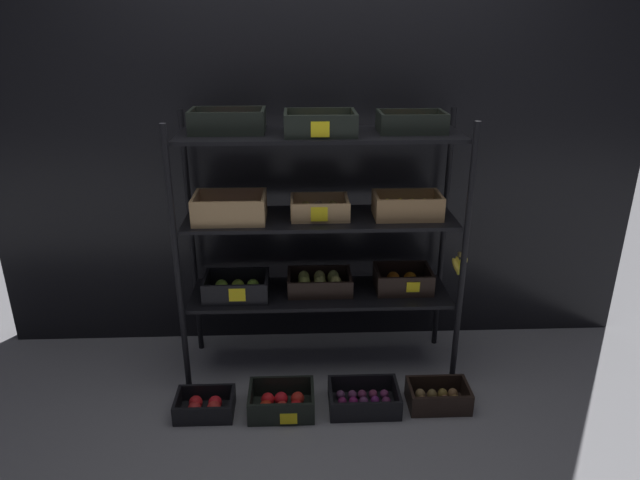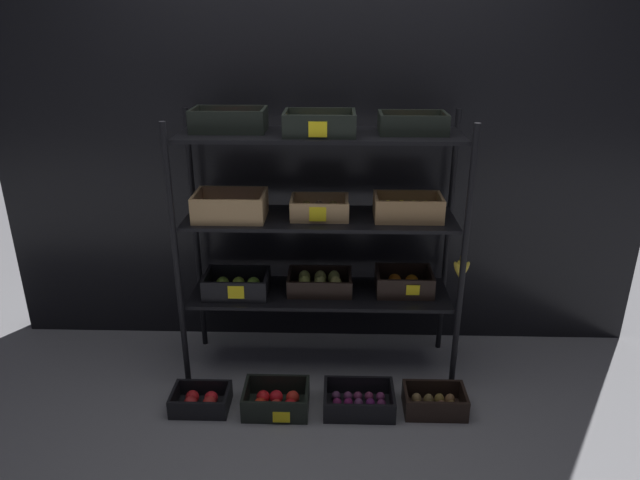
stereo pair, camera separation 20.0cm
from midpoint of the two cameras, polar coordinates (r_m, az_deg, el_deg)
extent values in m
plane|color=gray|center=(3.48, 1.69, -12.45)|extent=(10.00, 10.00, 0.00)
cube|color=black|center=(3.39, 1.92, 8.68)|extent=(3.88, 0.12, 2.38)
cylinder|color=black|center=(3.01, -12.41, -2.50)|extent=(0.03, 0.03, 1.49)
cylinder|color=black|center=(3.02, 16.05, -2.79)|extent=(0.03, 0.03, 1.49)
cylinder|color=black|center=(3.40, -10.74, 0.48)|extent=(0.03, 0.03, 1.49)
cylinder|color=black|center=(3.41, 14.38, 0.22)|extent=(0.03, 0.03, 1.49)
cube|color=black|center=(3.24, 1.78, -5.41)|extent=(1.45, 0.40, 0.02)
cube|color=black|center=(3.06, 1.88, 2.17)|extent=(1.45, 0.40, 0.02)
cube|color=black|center=(2.94, 1.98, 10.52)|extent=(1.45, 0.40, 0.02)
cube|color=black|center=(3.23, -6.57, -5.27)|extent=(0.36, 0.24, 0.01)
cube|color=black|center=(3.11, -6.90, -5.22)|extent=(0.36, 0.02, 0.11)
cube|color=black|center=(3.31, -6.35, -3.46)|extent=(0.36, 0.02, 0.11)
cube|color=black|center=(3.23, -9.60, -4.24)|extent=(0.02, 0.21, 0.11)
cube|color=black|center=(3.19, -3.58, -4.37)|extent=(0.02, 0.21, 0.11)
sphere|color=#92B13B|center=(3.20, -8.13, -4.81)|extent=(0.07, 0.07, 0.07)
sphere|color=#81BF3B|center=(3.18, -6.63, -4.91)|extent=(0.07, 0.07, 0.07)
sphere|color=#89B73C|center=(3.17, -5.23, -4.92)|extent=(0.07, 0.07, 0.07)
sphere|color=#8BBB37|center=(3.26, -8.05, -4.31)|extent=(0.07, 0.07, 0.07)
sphere|color=#94B230|center=(3.25, -6.43, -4.32)|extent=(0.07, 0.07, 0.07)
sphere|color=#8CC438|center=(3.23, -4.95, -4.39)|extent=(0.07, 0.07, 0.07)
cube|color=yellow|center=(3.09, -6.64, -5.28)|extent=(0.09, 0.01, 0.07)
cube|color=black|center=(3.25, 1.72, -4.97)|extent=(0.36, 0.24, 0.01)
cube|color=black|center=(3.12, 1.73, -5.07)|extent=(0.36, 0.02, 0.09)
cube|color=black|center=(3.33, 1.73, -3.31)|extent=(0.36, 0.02, 0.09)
cube|color=black|center=(3.23, -1.34, -4.13)|extent=(0.02, 0.21, 0.09)
cube|color=black|center=(3.23, 4.80, -4.19)|extent=(0.02, 0.21, 0.09)
ellipsoid|color=#A8B54C|center=(3.20, 0.23, -4.38)|extent=(0.07, 0.07, 0.09)
ellipsoid|color=#B0B65A|center=(3.20, 1.74, -4.42)|extent=(0.07, 0.07, 0.09)
ellipsoid|color=#BEBA5B|center=(3.20, 3.38, -4.44)|extent=(0.07, 0.07, 0.09)
ellipsoid|color=#B3BF55|center=(3.26, 0.19, -3.85)|extent=(0.07, 0.07, 0.09)
ellipsoid|color=tan|center=(3.26, 1.74, -3.87)|extent=(0.07, 0.07, 0.09)
ellipsoid|color=#ADB657|center=(3.26, 3.18, -3.87)|extent=(0.07, 0.07, 0.09)
cube|color=black|center=(3.29, 10.14, -5.01)|extent=(0.32, 0.24, 0.01)
cube|color=black|center=(3.16, 10.48, -4.93)|extent=(0.32, 0.02, 0.11)
cube|color=black|center=(3.36, 9.94, -3.22)|extent=(0.32, 0.02, 0.11)
cube|color=black|center=(3.24, 7.56, -4.04)|extent=(0.02, 0.21, 0.11)
cube|color=black|center=(3.29, 12.81, -4.04)|extent=(0.02, 0.21, 0.11)
sphere|color=orange|center=(3.23, 9.27, -4.57)|extent=(0.07, 0.07, 0.07)
sphere|color=orange|center=(3.24, 11.15, -4.64)|extent=(0.07, 0.07, 0.07)
sphere|color=orange|center=(3.29, 9.26, -4.04)|extent=(0.07, 0.07, 0.07)
sphere|color=orange|center=(3.30, 10.95, -4.09)|extent=(0.07, 0.07, 0.07)
cube|color=yellow|center=(3.16, 11.15, -5.00)|extent=(0.07, 0.01, 0.06)
cube|color=tan|center=(3.06, -7.10, 2.33)|extent=(0.38, 0.26, 0.01)
cube|color=tan|center=(2.92, -7.51, 2.83)|extent=(0.38, 0.02, 0.13)
cube|color=tan|center=(3.15, -6.84, 4.26)|extent=(0.38, 0.02, 0.13)
cube|color=tan|center=(3.07, -10.51, 3.57)|extent=(0.02, 0.23, 0.13)
cube|color=tan|center=(3.01, -3.76, 3.56)|extent=(0.02, 0.23, 0.13)
sphere|color=#652548|center=(3.01, -9.57, 2.48)|extent=(0.05, 0.05, 0.05)
sphere|color=#5D235C|center=(3.00, -8.41, 2.50)|extent=(0.05, 0.05, 0.05)
sphere|color=#541858|center=(2.99, -7.30, 2.49)|extent=(0.05, 0.05, 0.05)
sphere|color=#571B4F|center=(2.98, -6.17, 2.50)|extent=(0.05, 0.05, 0.05)
sphere|color=#57285A|center=(2.98, -5.00, 2.48)|extent=(0.05, 0.05, 0.05)
sphere|color=#58225C|center=(3.07, -9.34, 2.85)|extent=(0.05, 0.05, 0.05)
sphere|color=#612E59|center=(3.06, -8.22, 2.85)|extent=(0.05, 0.05, 0.05)
sphere|color=#5E2653|center=(3.05, -7.10, 2.86)|extent=(0.05, 0.05, 0.05)
sphere|color=#672749|center=(3.04, -6.04, 2.84)|extent=(0.05, 0.05, 0.05)
sphere|color=#622058|center=(3.03, -4.90, 2.83)|extent=(0.05, 0.05, 0.05)
sphere|color=#682C5D|center=(3.12, -9.18, 3.20)|extent=(0.05, 0.05, 0.05)
sphere|color=#652356|center=(3.11, -8.00, 3.21)|extent=(0.05, 0.05, 0.05)
sphere|color=#621748|center=(3.10, -6.94, 3.20)|extent=(0.05, 0.05, 0.05)
sphere|color=#60175D|center=(3.09, -5.94, 3.19)|extent=(0.05, 0.05, 0.05)
sphere|color=#621E57|center=(3.09, -4.76, 3.23)|extent=(0.05, 0.05, 0.05)
cube|color=tan|center=(3.05, 1.82, 2.44)|extent=(0.31, 0.22, 0.01)
cube|color=tan|center=(2.94, 1.83, 2.76)|extent=(0.31, 0.02, 0.09)
cube|color=tan|center=(3.13, 1.83, 3.98)|extent=(0.31, 0.02, 0.09)
cube|color=tan|center=(3.04, -0.93, 3.42)|extent=(0.02, 0.19, 0.09)
cube|color=tan|center=(3.04, 4.59, 3.36)|extent=(0.02, 0.19, 0.09)
ellipsoid|color=brown|center=(3.01, 0.48, 2.96)|extent=(0.05, 0.05, 0.07)
ellipsoid|color=brown|center=(3.00, 1.76, 2.92)|extent=(0.05, 0.05, 0.07)
ellipsoid|color=brown|center=(3.00, 3.23, 2.91)|extent=(0.05, 0.05, 0.07)
ellipsoid|color=brown|center=(3.07, 0.49, 3.37)|extent=(0.05, 0.05, 0.07)
ellipsoid|color=brown|center=(3.07, 1.77, 3.37)|extent=(0.05, 0.05, 0.07)
ellipsoid|color=brown|center=(3.07, 3.21, 3.35)|extent=(0.05, 0.05, 0.07)
cube|color=yellow|center=(2.93, 1.73, 2.60)|extent=(0.09, 0.01, 0.08)
cube|color=#A87F51|center=(3.08, 10.64, 2.23)|extent=(0.36, 0.22, 0.01)
cube|color=#A87F51|center=(2.96, 11.00, 2.75)|extent=(0.36, 0.02, 0.12)
cube|color=#A87F51|center=(3.15, 10.45, 3.94)|extent=(0.36, 0.02, 0.12)
cube|color=#A87F51|center=(3.03, 7.52, 3.42)|extent=(0.02, 0.19, 0.12)
cube|color=#A87F51|center=(3.09, 13.86, 3.29)|extent=(0.02, 0.19, 0.12)
ellipsoid|color=yellow|center=(3.01, 8.94, 2.85)|extent=(0.06, 0.06, 0.08)
ellipsoid|color=yellow|center=(3.03, 10.14, 2.85)|extent=(0.06, 0.06, 0.08)
ellipsoid|color=yellow|center=(3.04, 11.34, 2.85)|extent=(0.06, 0.06, 0.08)
ellipsoid|color=yellow|center=(3.05, 12.59, 2.82)|extent=(0.06, 0.06, 0.08)
ellipsoid|color=yellow|center=(3.08, 8.69, 3.26)|extent=(0.06, 0.06, 0.08)
ellipsoid|color=yellow|center=(3.09, 10.05, 3.25)|extent=(0.06, 0.06, 0.08)
ellipsoid|color=yellow|center=(3.10, 11.25, 3.20)|extent=(0.06, 0.06, 0.08)
ellipsoid|color=yellow|center=(3.11, 12.40, 3.17)|extent=(0.06, 0.06, 0.08)
cube|color=black|center=(3.00, -7.17, 10.92)|extent=(0.38, 0.23, 0.01)
cube|color=black|center=(2.89, -7.54, 11.68)|extent=(0.38, 0.02, 0.11)
cube|color=black|center=(3.10, -6.94, 12.36)|extent=(0.38, 0.02, 0.11)
cube|color=black|center=(3.03, -10.71, 11.94)|extent=(0.02, 0.19, 0.11)
cube|color=black|center=(2.97, -3.68, 12.09)|extent=(0.02, 0.19, 0.11)
sphere|color=red|center=(2.98, -9.10, 11.56)|extent=(0.07, 0.07, 0.07)
sphere|color=red|center=(2.97, -7.38, 11.61)|extent=(0.07, 0.07, 0.07)
sphere|color=red|center=(2.95, -5.46, 11.64)|extent=(0.07, 0.07, 0.07)
sphere|color=red|center=(3.04, -8.93, 11.76)|extent=(0.07, 0.07, 0.07)
sphere|color=red|center=(3.03, -7.14, 11.81)|extent=(0.07, 0.07, 0.07)
sphere|color=red|center=(3.01, -5.29, 11.84)|extent=(0.07, 0.07, 0.07)
cube|color=black|center=(2.90, 1.96, 10.69)|extent=(0.36, 0.26, 0.01)
cube|color=black|center=(2.77, 1.98, 11.39)|extent=(0.36, 0.02, 0.10)
cube|color=black|center=(3.01, 1.97, 12.20)|extent=(0.36, 0.02, 0.10)
cube|color=black|center=(2.89, -1.50, 11.83)|extent=(0.02, 0.22, 0.10)
cube|color=black|center=(2.89, 5.45, 11.75)|extent=(0.02, 0.22, 0.10)
sphere|color=#DEB64E|center=(2.86, 0.34, 11.39)|extent=(0.07, 0.07, 0.07)
sphere|color=#D3BB51|center=(2.85, 2.07, 11.37)|extent=(0.07, 0.07, 0.07)
sphere|color=#D5BC52|center=(2.86, 3.68, 11.36)|extent=(0.07, 0.07, 0.07)
sphere|color=#E2B650|center=(2.93, 0.37, 11.66)|extent=(0.07, 0.07, 0.07)
sphere|color=#E6B058|center=(2.93, 2.07, 11.63)|extent=(0.07, 0.07, 0.07)
sphere|color=#E0BB52|center=(2.93, 3.58, 11.60)|extent=(0.07, 0.07, 0.07)
cube|color=yellow|center=(2.76, 1.89, 11.06)|extent=(0.09, 0.01, 0.07)
cube|color=black|center=(2.99, 11.19, 10.62)|extent=(0.34, 0.22, 0.01)
cube|color=black|center=(2.88, 11.58, 11.24)|extent=(0.34, 0.02, 0.09)
cube|color=black|center=(3.08, 10.96, 11.93)|extent=(0.34, 0.02, 0.09)
cube|color=black|center=(2.95, 8.08, 11.72)|extent=(0.02, 0.19, 0.09)
cube|color=black|center=(3.01, 14.38, 11.44)|extent=(0.02, 0.19, 0.09)
sphere|color=orange|center=(2.94, 9.72, 11.26)|extent=(0.06, 0.06, 0.06)
sphere|color=orange|center=(2.94, 11.29, 11.18)|extent=(0.06, 0.06, 0.06)
sphere|color=orange|center=(2.97, 12.94, 11.12)|extent=(0.06, 0.06, 0.06)
sphere|color=orange|center=(3.00, 9.46, 11.48)|extent=(0.06, 0.06, 0.06)
sphere|color=orange|center=(3.01, 11.07, 11.40)|extent=(0.06, 0.06, 0.06)
sphere|color=orange|center=(3.03, 12.80, 11.35)|extent=(0.06, 0.06, 0.06)
cylinder|color=brown|center=(3.22, 15.86, -1.82)|extent=(0.02, 0.02, 0.02)
ellipsoid|color=yellow|center=(3.24, 15.48, -2.96)|extent=(0.08, 0.03, 0.11)
ellipsoid|color=yellow|center=(3.25, 15.61, -2.88)|extent=(0.05, 0.03, 0.11)
ellipsoid|color=yellow|center=(3.24, 15.90, -2.96)|extent=(0.05, 0.03, 0.11)
ellipsoid|color=yellow|center=(3.25, 16.05, -2.96)|extent=(0.08, 0.03, 0.11)
cube|color=black|center=(3.19, -10.03, -16.25)|extent=(0.30, 0.21, 0.01)
cube|color=black|center=(3.09, -10.45, -16.55)|extent=(0.30, 0.02, 0.10)
cube|color=black|center=(3.24, -9.75, -14.45)|extent=(0.30, 0.02, 0.10)
cube|color=black|center=(3.19, -12.71, -15.30)|extent=(0.02, 0.18, 0.10)
cube|color=black|center=(3.14, -7.42, -15.63)|extent=(0.02, 0.18, 0.10)
sphere|color=red|center=(3.16, -11.09, -15.87)|extent=(0.07, 0.07, 0.07)
sphere|color=red|center=(3.14, -9.23, -15.95)|extent=(0.07, 0.07, 0.07)
sphere|color=red|center=(3.20, -10.94, -15.30)|extent=(0.07, 0.07, 0.07)
sphere|color=red|center=(3.17, -9.07, -15.47)|extent=(0.07, 0.07, 0.07)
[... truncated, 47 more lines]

